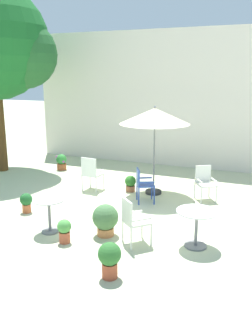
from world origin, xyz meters
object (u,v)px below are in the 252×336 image
(potted_plant_2, at_px, (64,230))
(potted_plant_3, at_px, (61,162))
(patio_chair_3, at_px, (133,219))
(potted_plant_7, at_px, (26,202))
(potted_plant_5, at_px, (110,258))
(patio_chair_0, at_px, (143,183))
(patio_chair_2, at_px, (91,172))
(potted_plant_8, at_px, (105,219))
(patio_umbrella_0, at_px, (155,117))
(potted_plant_0, at_px, (130,183))
(patio_chair_1, at_px, (205,181))
(cafe_table_0, at_px, (49,210))
(cafe_table_1, at_px, (197,222))

(potted_plant_2, xyz_separation_m, potted_plant_3, (-3.11, 4.77, 0.02))
(patio_chair_3, height_order, potted_plant_7, patio_chair_3)
(patio_chair_3, xyz_separation_m, potted_plant_5, (0.10, -1.24, -0.18))
(patio_chair_0, relative_size, potted_plant_5, 1.45)
(potted_plant_2, bearing_deg, potted_plant_7, 148.64)
(patio_chair_2, xyz_separation_m, potted_plant_8, (1.68, -2.54, -0.18))
(patio_umbrella_0, xyz_separation_m, potted_plant_3, (-3.72, 1.22, -1.80))
(potted_plant_0, bearing_deg, patio_chair_2, -162.86)
(potted_plant_8, bearing_deg, potted_plant_5, -61.62)
(patio_chair_0, distance_m, patio_chair_3, 2.41)
(patio_umbrella_0, xyz_separation_m, patio_chair_3, (0.64, -3.11, -1.56))
(potted_plant_0, bearing_deg, potted_plant_2, -89.30)
(patio_chair_0, bearing_deg, potted_plant_0, 131.50)
(patio_chair_0, height_order, potted_plant_8, patio_chair_0)
(potted_plant_0, bearing_deg, patio_chair_1, 3.62)
(patio_umbrella_0, height_order, potted_plant_5, patio_umbrella_0)
(patio_chair_3, relative_size, potted_plant_0, 2.04)
(potted_plant_0, bearing_deg, patio_umbrella_0, 7.63)
(patio_chair_1, relative_size, potted_plant_0, 1.94)
(cafe_table_0, bearing_deg, potted_plant_5, -30.43)
(cafe_table_0, relative_size, potted_plant_3, 1.33)
(patio_chair_2, bearing_deg, cafe_table_1, -33.84)
(potted_plant_8, bearing_deg, cafe_table_1, 6.80)
(patio_chair_3, bearing_deg, patio_umbrella_0, 101.64)
(cafe_table_1, xyz_separation_m, potted_plant_7, (-4.06, 0.21, -0.24))
(patio_chair_0, relative_size, patio_chair_1, 1.00)
(patio_chair_3, xyz_separation_m, potted_plant_8, (-0.66, 0.17, -0.17))
(patio_chair_2, distance_m, potted_plant_0, 1.14)
(potted_plant_0, distance_m, potted_plant_8, 2.93)
(cafe_table_0, xyz_separation_m, potted_plant_2, (0.54, -0.30, -0.23))
(potted_plant_2, relative_size, potted_plant_8, 0.72)
(patio_chair_3, bearing_deg, patio_chair_1, 76.97)
(patio_chair_0, distance_m, potted_plant_0, 0.98)
(cafe_table_0, relative_size, potted_plant_0, 1.58)
(patio_chair_0, distance_m, potted_plant_7, 2.86)
(potted_plant_8, bearing_deg, potted_plant_2, -134.07)
(cafe_table_0, xyz_separation_m, patio_chair_2, (-0.55, 2.84, 0.04))
(potted_plant_3, relative_size, potted_plant_7, 1.14)
(potted_plant_5, xyz_separation_m, potted_plant_8, (-0.76, 1.41, 0.01))
(patio_chair_1, xyz_separation_m, patio_chair_3, (-0.73, -3.15, 0.03))
(cafe_table_0, distance_m, potted_plant_0, 3.21)
(patio_chair_0, height_order, potted_plant_3, patio_chair_0)
(potted_plant_3, distance_m, potted_plant_7, 4.01)
(patio_chair_0, relative_size, potted_plant_8, 1.34)
(cafe_table_1, bearing_deg, cafe_table_0, -169.99)
(potted_plant_0, xyz_separation_m, potted_plant_2, (0.04, -3.46, 0.02))
(patio_chair_0, distance_m, patio_chair_2, 1.71)
(patio_chair_2, distance_m, potted_plant_3, 2.61)
(patio_chair_1, bearing_deg, potted_plant_2, -118.80)
(potted_plant_0, bearing_deg, potted_plant_7, -124.08)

